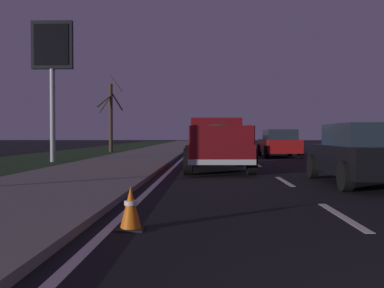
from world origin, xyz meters
name	(u,v)px	position (x,y,z in m)	size (l,w,h in m)	color
ground	(239,154)	(27.00, 0.00, 0.00)	(144.00, 144.00, 0.00)	black
sidewalk_shoulder	(153,153)	(27.00, 5.70, 0.06)	(108.00, 4.00, 0.12)	slate
grass_verge	(79,153)	(27.00, 10.70, 0.00)	(108.00, 6.00, 0.01)	#1E3819
lane_markings	(201,152)	(28.89, 2.55, 0.00)	(108.00, 3.54, 0.01)	silver
pickup_truck	(217,143)	(13.43, 1.75, 0.98)	(5.49, 2.41, 1.87)	maroon
sedan_tan	(209,140)	(35.64, 1.96, 0.78)	(4.41, 2.04, 1.54)	#9E845B
sedan_red	(279,143)	(22.52, -1.92, 0.78)	(4.41, 2.04, 1.54)	maroon
sedan_black	(364,153)	(9.04, -1.88, 0.78)	(4.41, 2.03, 1.54)	black
sedan_blue	(218,144)	(21.13, 1.52, 0.78)	(4.44, 2.10, 1.54)	navy
gas_price_sign	(52,57)	(17.79, 9.21, 4.84)	(0.27, 1.90, 6.48)	#99999E
bare_tree_far	(111,115)	(29.66, 9.14, 2.68)	(1.61, 1.82, 5.55)	#423323
traffic_cone_near	(131,209)	(3.50, 3.09, 0.28)	(0.36, 0.36, 0.58)	black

